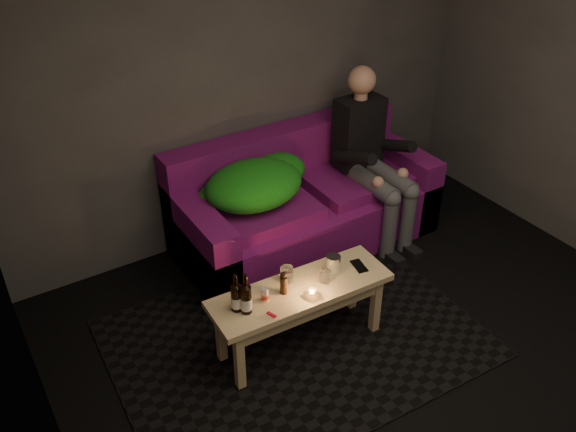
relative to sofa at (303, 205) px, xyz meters
name	(u,v)px	position (x,y,z in m)	size (l,w,h in m)	color
floor	(439,396)	(-0.21, -1.82, -0.32)	(4.50, 4.50, 0.00)	black
room	(417,117)	(-0.21, -1.35, 1.32)	(4.50, 4.50, 4.50)	silver
rug	(296,338)	(-0.68, -0.96, -0.31)	(2.34, 1.70, 0.01)	black
sofa	(303,205)	(0.00, 0.00, 0.00)	(2.05, 0.92, 0.88)	#6E0E68
green_blanket	(257,182)	(-0.42, -0.01, 0.35)	(0.90, 0.62, 0.31)	#178218
person	(371,154)	(0.52, -0.17, 0.39)	(0.37, 0.85, 1.37)	black
coffee_table	(301,298)	(-0.68, -1.01, 0.07)	(1.19, 0.42, 0.48)	#EBCC89
beer_bottle_a	(236,297)	(-1.11, -0.97, 0.26)	(0.07, 0.07, 0.26)	black
beer_bottle_b	(246,298)	(-1.07, -1.02, 0.26)	(0.07, 0.07, 0.27)	black
salt_shaker	(265,295)	(-0.93, -0.99, 0.21)	(0.04, 0.04, 0.09)	silver
pepper_mill	(284,285)	(-0.80, -0.99, 0.22)	(0.04, 0.04, 0.12)	black
tumbler_back	(287,274)	(-0.71, -0.90, 0.21)	(0.08, 0.08, 0.10)	white
tealight	(312,293)	(-0.67, -1.11, 0.18)	(0.06, 0.06, 0.05)	white
tumbler_front	(325,276)	(-0.52, -1.03, 0.20)	(0.07, 0.07, 0.09)	white
steel_cup	(333,264)	(-0.42, -0.99, 0.22)	(0.09, 0.09, 0.12)	silver
smartphone	(359,266)	(-0.24, -1.03, 0.16)	(0.07, 0.14, 0.01)	black
red_lighter	(272,315)	(-0.96, -1.13, 0.16)	(0.02, 0.06, 0.01)	red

